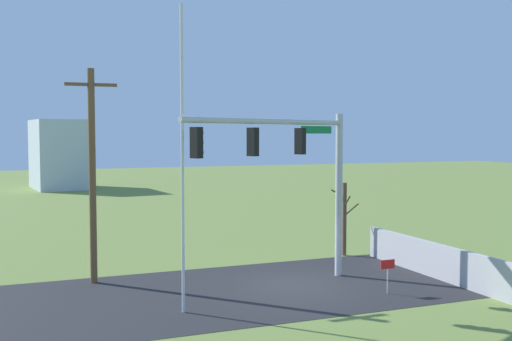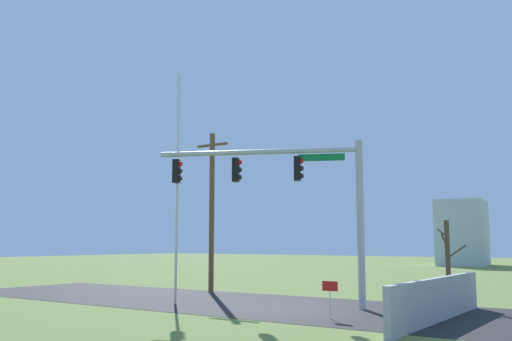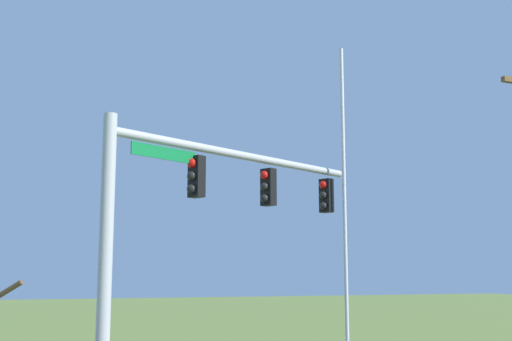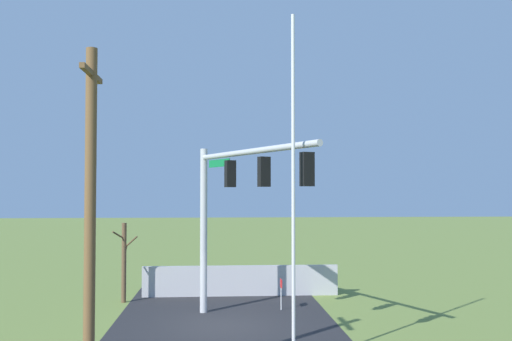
% 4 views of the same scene
% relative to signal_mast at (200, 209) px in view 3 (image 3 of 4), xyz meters
% --- Properties ---
extents(signal_mast, '(7.45, 3.54, 6.42)m').
position_rel_signal_mast_xyz_m(signal_mast, '(0.00, 0.00, 0.00)').
color(signal_mast, '#B2B5BA').
rests_on(signal_mast, ground_plane).
extents(flagpole, '(0.10, 0.10, 9.64)m').
position_rel_signal_mast_xyz_m(flagpole, '(-4.74, -1.57, 0.18)').
color(flagpole, silver).
rests_on(flagpole, ground_plane).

